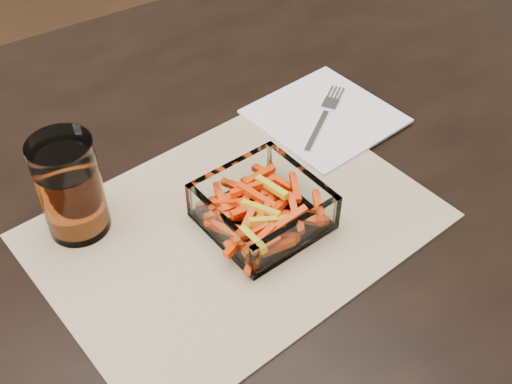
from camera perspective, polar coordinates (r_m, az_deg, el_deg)
dining_table at (r=0.91m, az=-4.72°, el=-2.28°), size 1.60×0.90×0.75m
placemat at (r=0.77m, az=-1.80°, el=-3.00°), size 0.49×0.38×0.00m
glass_bowl at (r=0.76m, az=0.59°, el=-1.54°), size 0.14×0.14×0.05m
tumbler at (r=0.76m, az=-16.13°, el=0.16°), size 0.07×0.07×0.13m
napkin at (r=0.93m, az=6.14°, el=6.72°), size 0.20×0.20×0.00m
fork at (r=0.93m, az=6.12°, el=6.81°), size 0.14×0.11×0.00m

